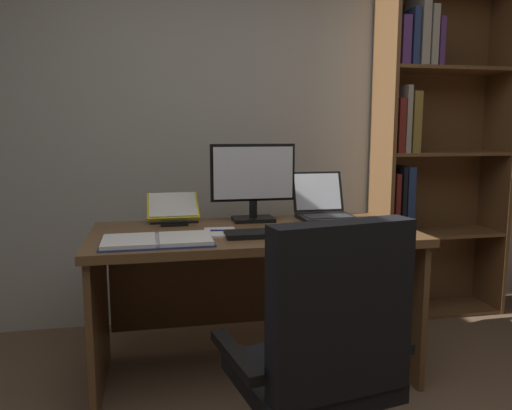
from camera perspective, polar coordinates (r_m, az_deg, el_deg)
wall_back at (r=3.35m, az=-1.02°, el=9.06°), size 4.68×0.12×2.57m
desk at (r=2.62m, az=-0.63°, el=-7.04°), size 1.59×0.76×0.76m
bookshelf at (r=3.54m, az=18.73°, el=5.29°), size 0.88×0.34×2.20m
office_chair at (r=1.82m, az=7.34°, el=-18.97°), size 0.67×0.60×0.98m
monitor at (r=2.72m, az=-0.34°, el=2.56°), size 0.46×0.16×0.42m
laptop at (r=2.86m, az=7.70°, el=-0.40°), size 0.30×0.34×0.25m
keyboard at (r=2.36m, az=1.57°, el=-3.23°), size 0.42×0.15×0.02m
computer_mouse at (r=2.45m, az=8.43°, el=-2.73°), size 0.06×0.10×0.04m
reading_stand_with_book at (r=2.75m, az=-9.42°, el=-0.37°), size 0.28×0.29×0.14m
open_binder at (r=2.25m, az=-11.17°, el=-3.98°), size 0.49×0.28×0.02m
notepad at (r=2.42m, az=-4.03°, el=-3.11°), size 0.16×0.22×0.01m
pen at (r=2.43m, az=-3.56°, el=-2.89°), size 0.14×0.03×0.01m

